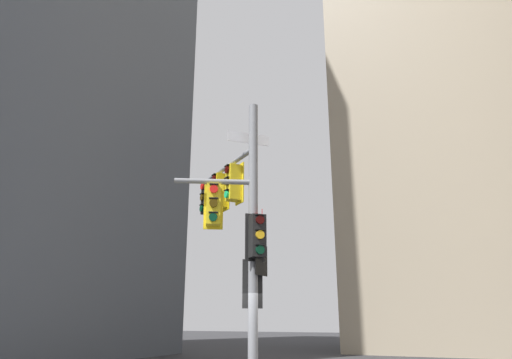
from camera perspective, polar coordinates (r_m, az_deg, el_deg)
name	(u,v)px	position (r m, az deg, el deg)	size (l,w,h in m)	color
building_mid_block	(427,53)	(38.80, 20.48, 14.49)	(12.61, 12.61, 42.97)	tan
signal_pole_assembly	(236,222)	(11.86, -2.47, -5.35)	(3.17, 3.20, 7.32)	gray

